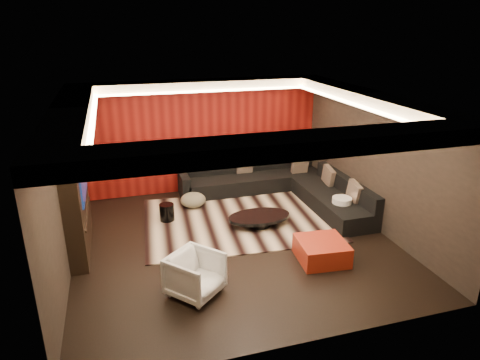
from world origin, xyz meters
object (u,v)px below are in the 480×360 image
object	(u,v)px
drum_stool	(167,212)
orange_ottoman	(322,250)
armchair	(195,275)
sectional_sofa	(281,187)
coffee_table	(259,220)
white_side_table	(341,209)

from	to	relation	value
drum_stool	orange_ottoman	distance (m)	3.46
orange_ottoman	armchair	xyz separation A→B (m)	(-2.38, -0.37, 0.16)
sectional_sofa	armchair	bearing A→B (deg)	-129.75
coffee_table	white_side_table	world-z (taller)	white_side_table
orange_ottoman	armchair	size ratio (longest dim) A/B	1.11
white_side_table	orange_ottoman	size ratio (longest dim) A/B	0.62
armchair	coffee_table	bearing A→B (deg)	7.43
coffee_table	drum_stool	distance (m)	2.00
orange_ottoman	armchair	bearing A→B (deg)	-171.09
armchair	sectional_sofa	bearing A→B (deg)	8.83
drum_stool	white_side_table	size ratio (longest dim) A/B	0.71
armchair	sectional_sofa	xyz separation A→B (m)	(2.78, 3.35, -0.08)
drum_stool	white_side_table	bearing A→B (deg)	-15.68
coffee_table	orange_ottoman	size ratio (longest dim) A/B	1.58
coffee_table	white_side_table	bearing A→B (deg)	-7.06
coffee_table	armchair	xyz separation A→B (m)	(-1.75, -2.00, 0.21)
orange_ottoman	sectional_sofa	world-z (taller)	sectional_sofa
armchair	sectional_sofa	world-z (taller)	sectional_sofa
drum_stool	white_side_table	xyz separation A→B (m)	(3.64, -1.02, 0.06)
orange_ottoman	drum_stool	bearing A→B (deg)	135.56
coffee_table	white_side_table	size ratio (longest dim) A/B	2.55
drum_stool	sectional_sofa	size ratio (longest dim) A/B	0.10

